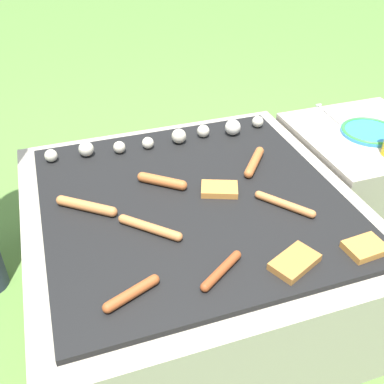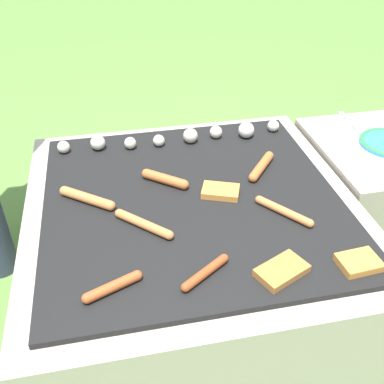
{
  "view_description": "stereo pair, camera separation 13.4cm",
  "coord_description": "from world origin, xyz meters",
  "views": [
    {
      "loc": [
        -0.35,
        -1.03,
        1.21
      ],
      "look_at": [
        0.0,
        0.0,
        0.42
      ],
      "focal_mm": 42.0,
      "sensor_mm": 36.0,
      "label": 1
    },
    {
      "loc": [
        -0.22,
        -1.06,
        1.21
      ],
      "look_at": [
        0.0,
        0.0,
        0.42
      ],
      "focal_mm": 42.0,
      "sensor_mm": 36.0,
      "label": 2
    }
  ],
  "objects": [
    {
      "name": "sausage_back_left",
      "position": [
        -0.31,
        0.04,
        0.42
      ],
      "size": [
        0.16,
        0.13,
        0.03
      ],
      "color": "#C6753D",
      "rests_on": "grill"
    },
    {
      "name": "sausage_back_right",
      "position": [
        0.24,
        -0.13,
        0.42
      ],
      "size": [
        0.13,
        0.16,
        0.02
      ],
      "color": "#C6753D",
      "rests_on": "grill"
    },
    {
      "name": "sausage_mid_left",
      "position": [
        -0.03,
        -0.32,
        0.42
      ],
      "size": [
        0.14,
        0.1,
        0.02
      ],
      "color": "#93421E",
      "rests_on": "grill"
    },
    {
      "name": "bread_slice_right",
      "position": [
        0.09,
        0.0,
        0.41
      ],
      "size": [
        0.13,
        0.11,
        0.02
      ],
      "color": "#D18438",
      "rests_on": "grill"
    },
    {
      "name": "ground_plane",
      "position": [
        0.0,
        0.0,
        0.0
      ],
      "size": [
        14.0,
        14.0,
        0.0
      ],
      "primitive_type": "plane",
      "color": "#567F38"
    },
    {
      "name": "sausage_front_left",
      "position": [
        -0.16,
        -0.11,
        0.42
      ],
      "size": [
        0.15,
        0.15,
        0.03
      ],
      "color": "#C6753D",
      "rests_on": "grill"
    },
    {
      "name": "sausage_front_center",
      "position": [
        -0.07,
        0.09,
        0.42
      ],
      "size": [
        0.14,
        0.12,
        0.03
      ],
      "color": "#B7602D",
      "rests_on": "grill"
    },
    {
      "name": "grill",
      "position": [
        0.0,
        0.0,
        0.2
      ],
      "size": [
        1.0,
        1.0,
        0.4
      ],
      "color": "#A89E8C",
      "rests_on": "ground_plane"
    },
    {
      "name": "bread_slice_center",
      "position": [
        0.15,
        -0.35,
        0.41
      ],
      "size": [
        0.15,
        0.12,
        0.02
      ],
      "color": "#B27033",
      "rests_on": "grill"
    },
    {
      "name": "fork_utensil",
      "position": [
        0.7,
        0.37,
        0.41
      ],
      "size": [
        0.03,
        0.17,
        0.01
      ],
      "color": "silver",
      "rests_on": "side_ledge"
    },
    {
      "name": "side_ledge",
      "position": [
        0.76,
        0.17,
        0.2
      ],
      "size": [
        0.5,
        0.52,
        0.4
      ],
      "color": "#A89E8C",
      "rests_on": "ground_plane"
    },
    {
      "name": "bread_slice_left",
      "position": [
        0.35,
        -0.36,
        0.41
      ],
      "size": [
        0.11,
        0.08,
        0.02
      ],
      "color": "#D18438",
      "rests_on": "grill"
    },
    {
      "name": "plate_colorful",
      "position": [
        0.76,
        0.17,
        0.41
      ],
      "size": [
        0.21,
        0.21,
        0.02
      ],
      "color": "#338CCC",
      "rests_on": "side_ledge"
    },
    {
      "name": "sausage_back_center",
      "position": [
        -0.26,
        -0.32,
        0.42
      ],
      "size": [
        0.14,
        0.07,
        0.03
      ],
      "color": "#A34C23",
      "rests_on": "grill"
    },
    {
      "name": "mushroom_row",
      "position": [
        0.03,
        0.34,
        0.43
      ],
      "size": [
        0.81,
        0.07,
        0.06
      ],
      "color": "beige",
      "rests_on": "grill"
    },
    {
      "name": "sausage_front_right",
      "position": [
        0.25,
        0.1,
        0.42
      ],
      "size": [
        0.12,
        0.15,
        0.03
      ],
      "color": "#B7602D",
      "rests_on": "grill"
    }
  ]
}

